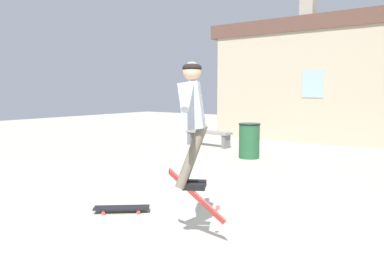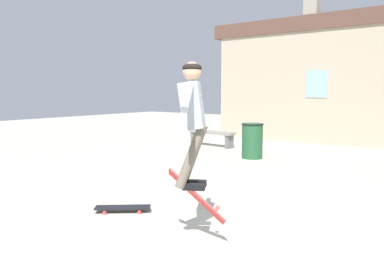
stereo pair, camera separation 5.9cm
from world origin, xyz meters
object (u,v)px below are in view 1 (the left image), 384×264
at_px(park_bench, 208,135).
at_px(skateboard_flipping, 197,196).
at_px(trash_bin, 249,140).
at_px(skater, 192,113).
at_px(skateboard_resting, 122,208).

relative_size(park_bench, skateboard_flipping, 2.08).
bearing_deg(trash_bin, skateboard_flipping, -68.73).
bearing_deg(park_bench, skater, -53.18).
bearing_deg(skateboard_resting, skateboard_flipping, 132.63).
xyz_separation_m(skater, skateboard_resting, (-1.39, 0.19, -1.42)).
height_order(trash_bin, skateboard_flipping, trash_bin).
distance_m(skateboard_flipping, skateboard_resting, 1.55).
bearing_deg(trash_bin, skateboard_resting, -83.44).
distance_m(park_bench, trash_bin, 2.32).
distance_m(trash_bin, skateboard_resting, 5.11).
xyz_separation_m(park_bench, skater, (4.00, -6.36, 1.14)).
bearing_deg(skateboard_flipping, trash_bin, 96.08).
distance_m(trash_bin, skater, 5.69).
distance_m(park_bench, skateboard_flipping, 7.57).
xyz_separation_m(trash_bin, skateboard_flipping, (2.05, -5.25, 0.06)).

